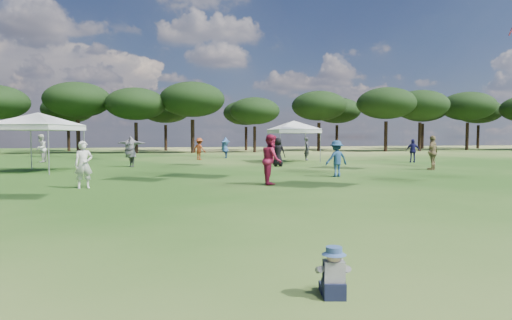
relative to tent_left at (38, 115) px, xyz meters
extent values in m
cylinder|color=black|center=(-1.69, 24.89, -1.02)|extent=(0.40, 0.40, 3.46)
ellipsoid|color=black|center=(-1.69, 24.89, 2.79)|extent=(6.73, 6.73, 3.63)
cylinder|color=black|center=(4.12, 23.71, -1.15)|extent=(0.37, 0.37, 3.21)
ellipsoid|color=black|center=(4.12, 23.71, 2.38)|extent=(6.24, 6.24, 3.36)
cylinder|color=black|center=(9.95, 23.25, -0.98)|extent=(0.41, 0.41, 3.56)
ellipsoid|color=black|center=(9.95, 23.25, 2.94)|extent=(6.91, 6.91, 3.73)
cylinder|color=black|center=(16.89, 23.59, -1.31)|extent=(0.33, 0.33, 2.88)
ellipsoid|color=black|center=(16.89, 23.59, 1.86)|extent=(5.60, 5.60, 3.02)
cylinder|color=black|center=(25.66, 26.05, -1.03)|extent=(0.39, 0.39, 3.44)
ellipsoid|color=black|center=(25.66, 26.05, 2.75)|extent=(6.69, 6.69, 3.60)
cylinder|color=black|center=(32.47, 22.13, -0.99)|extent=(0.40, 0.40, 3.53)
ellipsoid|color=black|center=(32.47, 22.13, 2.90)|extent=(6.86, 6.86, 3.70)
cylinder|color=black|center=(37.34, 22.54, -1.02)|extent=(0.40, 0.40, 3.47)
ellipsoid|color=black|center=(37.34, 22.54, 2.79)|extent=(6.74, 6.74, 3.63)
cylinder|color=black|center=(45.92, 24.54, -0.97)|extent=(0.41, 0.41, 3.57)
ellipsoid|color=black|center=(45.92, 24.54, 2.96)|extent=(6.94, 6.94, 3.74)
cylinder|color=black|center=(-3.82, 32.39, -1.20)|extent=(0.36, 0.36, 3.11)
ellipsoid|color=black|center=(-3.82, 32.39, 2.23)|extent=(6.05, 6.05, 3.26)
cylinder|color=black|center=(7.52, 31.60, -1.16)|extent=(0.37, 0.37, 3.20)
ellipsoid|color=black|center=(7.52, 31.60, 2.36)|extent=(6.21, 6.21, 3.35)
cylinder|color=black|center=(17.52, 30.42, -1.26)|extent=(0.34, 0.34, 2.99)
ellipsoid|color=black|center=(17.52, 30.42, 2.03)|extent=(5.81, 5.81, 3.13)
cylinder|color=black|center=(30.31, 30.82, -1.10)|extent=(0.38, 0.38, 3.31)
ellipsoid|color=black|center=(30.31, 30.82, 2.54)|extent=(6.43, 6.43, 3.47)
cylinder|color=black|center=(44.00, 31.20, -0.94)|extent=(0.42, 0.42, 3.64)
ellipsoid|color=black|center=(44.00, 31.20, 3.06)|extent=(7.06, 7.06, 3.81)
cylinder|color=black|center=(53.10, 30.59, -1.03)|extent=(0.40, 0.40, 3.46)
ellipsoid|color=black|center=(53.10, 30.59, 2.78)|extent=(6.72, 6.72, 3.62)
cylinder|color=gray|center=(0.81, -1.95, -1.65)|extent=(0.06, 0.06, 2.20)
cylinder|color=gray|center=(-0.81, 1.95, -1.65)|extent=(0.06, 0.06, 2.20)
cylinder|color=gray|center=(1.95, 0.81, -1.65)|extent=(0.06, 0.06, 2.20)
cube|color=silver|center=(0.00, 0.00, -0.60)|extent=(4.11, 4.11, 0.25)
pyramid|color=silver|center=(0.00, 0.00, 0.12)|extent=(5.92, 5.92, 0.60)
cylinder|color=gray|center=(13.45, 3.63, -1.68)|extent=(0.06, 0.06, 2.14)
cylinder|color=gray|center=(16.24, 3.60, -1.68)|extent=(0.06, 0.06, 2.14)
cylinder|color=gray|center=(13.49, 6.42, -1.68)|extent=(0.06, 0.06, 2.14)
cylinder|color=gray|center=(16.28, 6.39, -1.68)|extent=(0.06, 0.06, 2.14)
cube|color=silver|center=(14.86, 5.01, -0.66)|extent=(2.99, 2.99, 0.25)
pyramid|color=silver|center=(14.86, 5.01, 0.06)|extent=(6.01, 6.01, 0.60)
cube|color=black|center=(6.87, -18.65, -2.67)|extent=(0.28, 0.28, 0.18)
cube|color=black|center=(6.84, -18.47, -2.71)|extent=(0.13, 0.22, 0.09)
cube|color=black|center=(6.99, -18.51, -2.71)|extent=(0.13, 0.22, 0.09)
cube|color=white|center=(6.87, -18.65, -2.47)|extent=(0.25, 0.21, 0.23)
cylinder|color=white|center=(6.75, -18.55, -2.47)|extent=(0.13, 0.23, 0.14)
cylinder|color=white|center=(7.03, -18.62, -2.47)|extent=(0.13, 0.23, 0.14)
sphere|color=#E0B293|center=(6.87, -18.65, -2.32)|extent=(0.16, 0.16, 0.16)
cone|color=#436B9D|center=(6.87, -18.65, -2.28)|extent=(0.26, 0.26, 0.03)
cylinder|color=#436B9D|center=(6.87, -18.65, -2.25)|extent=(0.17, 0.17, 0.07)
imported|color=#17164D|center=(22.26, 2.14, -1.98)|extent=(0.99, 0.77, 1.56)
imported|color=navy|center=(11.24, 11.25, -1.91)|extent=(1.44, 2.11, 1.69)
imported|color=beige|center=(-1.73, 8.42, -1.82)|extent=(0.86, 1.02, 1.88)
imported|color=maroon|center=(9.33, -8.17, -1.86)|extent=(0.82, 0.98, 1.79)
imported|color=navy|center=(12.89, -5.97, -1.98)|extent=(1.05, 0.67, 1.55)
imported|color=beige|center=(3.00, -7.67, -1.97)|extent=(0.64, 0.50, 1.57)
imported|color=olive|center=(19.30, -3.78, -1.86)|extent=(1.11, 0.93, 1.78)
imported|color=#333339|center=(16.42, 6.45, -1.91)|extent=(0.62, 0.73, 1.70)
imported|color=maroon|center=(8.90, 9.01, -1.94)|extent=(1.17, 1.17, 1.63)
imported|color=black|center=(12.40, 0.75, -1.92)|extent=(0.97, 0.91, 1.66)
imported|color=#57565C|center=(4.18, 2.46, -1.88)|extent=(1.94, 1.91, 1.74)
camera|label=1|loc=(4.96, -22.73, -1.06)|focal=30.00mm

